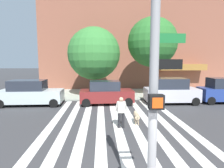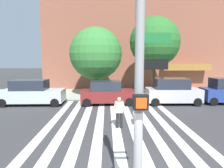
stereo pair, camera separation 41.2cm
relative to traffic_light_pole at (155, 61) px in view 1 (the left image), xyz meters
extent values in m
plane|color=#353538|center=(0.15, 6.90, -3.52)|extent=(160.00, 160.00, 0.00)
cube|color=#A3AB9D|center=(0.15, 16.41, -3.45)|extent=(80.00, 6.00, 0.15)
cube|color=silver|center=(-3.76, 6.90, -3.52)|extent=(0.45, 12.42, 0.01)
cube|color=silver|center=(-2.86, 6.90, -3.52)|extent=(0.45, 12.42, 0.01)
cube|color=silver|center=(-1.96, 6.90, -3.52)|extent=(0.45, 12.42, 0.01)
cube|color=silver|center=(-1.06, 6.90, -3.52)|extent=(0.45, 12.42, 0.01)
cube|color=silver|center=(-0.16, 6.90, -3.52)|extent=(0.45, 12.42, 0.01)
cube|color=silver|center=(0.74, 6.90, -3.52)|extent=(0.45, 12.42, 0.01)
cube|color=silver|center=(1.64, 6.90, -3.52)|extent=(0.45, 12.42, 0.01)
cube|color=silver|center=(2.54, 6.90, -3.52)|extent=(0.45, 12.42, 0.01)
cube|color=silver|center=(3.44, 6.90, -3.52)|extent=(0.45, 12.42, 0.01)
cube|color=olive|center=(8.40, 18.81, -0.77)|extent=(5.43, 1.60, 0.70)
cylinder|color=gray|center=(-0.01, 0.05, -0.47)|extent=(0.18, 0.18, 5.80)
cube|color=black|center=(-0.01, -0.15, -0.77)|extent=(0.28, 0.18, 0.28)
cube|color=#E54C14|center=(-0.01, -0.25, -0.77)|extent=(0.20, 0.01, 0.20)
cube|color=#19662D|center=(0.29, 0.05, 0.43)|extent=(0.60, 0.03, 0.18)
cube|color=black|center=(0.27, 0.05, -0.07)|extent=(0.56, 0.03, 0.20)
cube|color=#AFBDBF|center=(-6.57, 11.84, -2.79)|extent=(4.90, 1.95, 0.96)
cube|color=#232833|center=(-6.77, 11.84, -1.92)|extent=(2.65, 1.71, 0.79)
cylinder|color=black|center=(-4.61, 12.73, -3.19)|extent=(0.66, 0.22, 0.66)
cylinder|color=black|center=(-4.60, 10.97, -3.19)|extent=(0.66, 0.22, 0.66)
cylinder|color=black|center=(-8.54, 12.71, -3.19)|extent=(0.66, 0.22, 0.66)
cylinder|color=black|center=(-8.53, 10.95, -3.19)|extent=(0.66, 0.22, 0.66)
cube|color=maroon|center=(-0.58, 11.84, -2.82)|extent=(4.29, 2.01, 0.91)
cube|color=#232833|center=(-0.75, 11.83, -1.99)|extent=(2.41, 1.71, 0.74)
cylinder|color=black|center=(1.01, 12.74, -3.19)|extent=(0.67, 0.25, 0.66)
cylinder|color=black|center=(1.08, 11.07, -3.19)|extent=(0.67, 0.25, 0.66)
cylinder|color=black|center=(-2.24, 12.61, -3.19)|extent=(0.67, 0.25, 0.66)
cylinder|color=black|center=(-2.18, 10.94, -3.19)|extent=(0.67, 0.25, 0.66)
cube|color=#B7B4C2|center=(4.72, 11.84, -2.76)|extent=(4.26, 2.05, 1.01)
cube|color=#232833|center=(4.55, 11.84, -1.84)|extent=(2.64, 1.78, 0.83)
cylinder|color=black|center=(6.37, 12.72, -3.19)|extent=(0.66, 0.23, 0.66)
cylinder|color=black|center=(6.34, 10.90, -3.19)|extent=(0.66, 0.23, 0.66)
cylinder|color=black|center=(3.10, 12.78, -3.19)|extent=(0.66, 0.23, 0.66)
cylinder|color=black|center=(3.07, 10.96, -3.19)|extent=(0.66, 0.23, 0.66)
cylinder|color=black|center=(7.76, 12.73, -3.19)|extent=(0.67, 0.24, 0.66)
cylinder|color=black|center=(7.70, 11.08, -3.19)|extent=(0.67, 0.24, 0.66)
cylinder|color=#4C3823|center=(-1.67, 14.85, -2.04)|extent=(0.30, 0.30, 2.67)
sphere|color=#337533|center=(-1.67, 14.85, 0.65)|extent=(4.91, 4.91, 4.91)
cylinder|color=#4C3823|center=(3.86, 14.90, -1.47)|extent=(0.25, 0.25, 3.80)
sphere|color=#286628|center=(3.86, 14.90, 1.72)|extent=(4.71, 4.71, 4.71)
cylinder|color=black|center=(-0.10, 6.20, -3.11)|extent=(0.16, 0.16, 0.82)
cylinder|color=black|center=(0.10, 6.19, -3.11)|extent=(0.16, 0.16, 0.82)
cube|color=#B2ADA3|center=(0.00, 6.19, -2.40)|extent=(0.39, 0.25, 0.60)
cylinder|color=#B2ADA3|center=(-0.24, 6.20, -2.37)|extent=(0.23, 0.10, 0.57)
cylinder|color=#B2ADA3|center=(0.24, 6.19, -2.37)|extent=(0.23, 0.10, 0.57)
sphere|color=tan|center=(0.00, 6.19, -1.99)|extent=(0.23, 0.23, 0.22)
cylinder|color=tan|center=(0.93, 6.80, -3.07)|extent=(0.28, 0.70, 0.26)
sphere|color=tan|center=(0.95, 7.23, -2.97)|extent=(0.21, 0.21, 0.20)
cylinder|color=tan|center=(0.92, 6.36, -3.02)|extent=(0.04, 0.24, 0.16)
cylinder|color=tan|center=(0.87, 7.05, -3.36)|extent=(0.06, 0.06, 0.32)
cylinder|color=tan|center=(1.01, 7.04, -3.36)|extent=(0.06, 0.06, 0.32)
cylinder|color=tan|center=(0.85, 6.56, -3.36)|extent=(0.06, 0.06, 0.32)
cylinder|color=tan|center=(0.99, 6.56, -3.36)|extent=(0.06, 0.06, 0.32)
camera|label=1|loc=(-1.05, -3.72, 0.01)|focal=31.40mm
camera|label=2|loc=(-0.64, -3.73, 0.01)|focal=31.40mm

